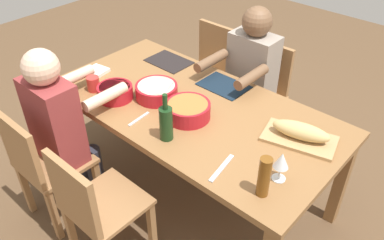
{
  "coord_description": "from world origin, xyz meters",
  "views": [
    {
      "loc": [
        1.37,
        -1.53,
        2.14
      ],
      "look_at": [
        0.0,
        0.0,
        0.63
      ],
      "focal_mm": 36.97,
      "sensor_mm": 36.0,
      "label": 1
    }
  ],
  "objects_px": {
    "diner_near_left": "(61,122)",
    "diner_far_center": "(249,75)",
    "beer_bottle": "(264,177)",
    "napkin_stack": "(96,71)",
    "serving_bowl_salad": "(115,91)",
    "cup_near_left": "(93,84)",
    "dining_table": "(192,116)",
    "wine_bottle": "(166,123)",
    "chair_far_center": "(260,90)",
    "wine_glass": "(281,162)",
    "serving_bowl_pasta": "(157,90)",
    "chair_far_left": "(209,69)",
    "cutting_board": "(299,139)",
    "chair_near_left": "(42,163)",
    "bread_loaf": "(301,131)",
    "serving_bowl_fruit": "(188,110)",
    "chair_near_center": "(94,206)"
  },
  "relations": [
    {
      "from": "wine_bottle",
      "to": "serving_bowl_pasta",
      "type": "bearing_deg",
      "value": 143.36
    },
    {
      "from": "serving_bowl_fruit",
      "to": "serving_bowl_pasta",
      "type": "xyz_separation_m",
      "value": [
        -0.3,
        0.03,
        -0.0
      ]
    },
    {
      "from": "serving_bowl_salad",
      "to": "chair_far_left",
      "type": "bearing_deg",
      "value": 94.93
    },
    {
      "from": "beer_bottle",
      "to": "napkin_stack",
      "type": "bearing_deg",
      "value": 172.88
    },
    {
      "from": "cutting_board",
      "to": "chair_far_left",
      "type": "bearing_deg",
      "value": 151.17
    },
    {
      "from": "dining_table",
      "to": "wine_bottle",
      "type": "distance_m",
      "value": 0.4
    },
    {
      "from": "chair_near_center",
      "to": "diner_near_left",
      "type": "bearing_deg",
      "value": 160.56
    },
    {
      "from": "chair_near_left",
      "to": "wine_glass",
      "type": "distance_m",
      "value": 1.46
    },
    {
      "from": "wine_bottle",
      "to": "wine_glass",
      "type": "distance_m",
      "value": 0.66
    },
    {
      "from": "chair_near_left",
      "to": "bread_loaf",
      "type": "bearing_deg",
      "value": 38.47
    },
    {
      "from": "chair_far_left",
      "to": "serving_bowl_pasta",
      "type": "xyz_separation_m",
      "value": [
        0.28,
        -0.88,
        0.31
      ]
    },
    {
      "from": "chair_far_center",
      "to": "wine_bottle",
      "type": "relative_size",
      "value": 2.93
    },
    {
      "from": "chair_near_center",
      "to": "diner_far_center",
      "type": "height_order",
      "value": "diner_far_center"
    },
    {
      "from": "beer_bottle",
      "to": "wine_glass",
      "type": "relative_size",
      "value": 1.33
    },
    {
      "from": "serving_bowl_salad",
      "to": "wine_glass",
      "type": "bearing_deg",
      "value": 3.25
    },
    {
      "from": "chair_near_left",
      "to": "chair_far_center",
      "type": "distance_m",
      "value": 1.69
    },
    {
      "from": "dining_table",
      "to": "cutting_board",
      "type": "xyz_separation_m",
      "value": [
        0.67,
        0.15,
        0.09
      ]
    },
    {
      "from": "serving_bowl_pasta",
      "to": "beer_bottle",
      "type": "height_order",
      "value": "beer_bottle"
    },
    {
      "from": "chair_near_left",
      "to": "cup_near_left",
      "type": "distance_m",
      "value": 0.6
    },
    {
      "from": "dining_table",
      "to": "chair_near_left",
      "type": "bearing_deg",
      "value": -122.93
    },
    {
      "from": "diner_near_left",
      "to": "wine_bottle",
      "type": "bearing_deg",
      "value": 24.3
    },
    {
      "from": "serving_bowl_salad",
      "to": "beer_bottle",
      "type": "distance_m",
      "value": 1.18
    },
    {
      "from": "serving_bowl_fruit",
      "to": "wine_bottle",
      "type": "bearing_deg",
      "value": -78.46
    },
    {
      "from": "serving_bowl_salad",
      "to": "cup_near_left",
      "type": "height_order",
      "value": "cup_near_left"
    },
    {
      "from": "diner_near_left",
      "to": "chair_far_center",
      "type": "distance_m",
      "value": 1.53
    },
    {
      "from": "dining_table",
      "to": "diner_near_left",
      "type": "relative_size",
      "value": 1.58
    },
    {
      "from": "diner_near_left",
      "to": "diner_far_center",
      "type": "distance_m",
      "value": 1.34
    },
    {
      "from": "cutting_board",
      "to": "serving_bowl_pasta",
      "type": "bearing_deg",
      "value": -166.13
    },
    {
      "from": "diner_near_left",
      "to": "serving_bowl_pasta",
      "type": "height_order",
      "value": "diner_near_left"
    },
    {
      "from": "diner_far_center",
      "to": "wine_glass",
      "type": "relative_size",
      "value": 7.23
    },
    {
      "from": "chair_near_left",
      "to": "diner_near_left",
      "type": "distance_m",
      "value": 0.28
    },
    {
      "from": "diner_far_center",
      "to": "napkin_stack",
      "type": "height_order",
      "value": "diner_far_center"
    },
    {
      "from": "cup_near_left",
      "to": "serving_bowl_pasta",
      "type": "bearing_deg",
      "value": 30.22
    },
    {
      "from": "serving_bowl_salad",
      "to": "beer_bottle",
      "type": "height_order",
      "value": "beer_bottle"
    },
    {
      "from": "bread_loaf",
      "to": "diner_near_left",
      "type": "bearing_deg",
      "value": -147.34
    },
    {
      "from": "bread_loaf",
      "to": "serving_bowl_salad",
      "type": "bearing_deg",
      "value": -159.74
    },
    {
      "from": "serving_bowl_fruit",
      "to": "cup_near_left",
      "type": "distance_m",
      "value": 0.7
    },
    {
      "from": "beer_bottle",
      "to": "diner_far_center",
      "type": "bearing_deg",
      "value": 128.03
    },
    {
      "from": "cutting_board",
      "to": "wine_bottle",
      "type": "relative_size",
      "value": 1.38
    },
    {
      "from": "diner_far_center",
      "to": "wine_glass",
      "type": "distance_m",
      "value": 1.12
    },
    {
      "from": "chair_far_center",
      "to": "serving_bowl_salad",
      "type": "bearing_deg",
      "value": -111.92
    },
    {
      "from": "wine_bottle",
      "to": "cup_near_left",
      "type": "xyz_separation_m",
      "value": [
        -0.72,
        0.04,
        -0.06
      ]
    },
    {
      "from": "chair_near_center",
      "to": "cutting_board",
      "type": "xyz_separation_m",
      "value": [
        0.67,
        0.95,
        0.27
      ]
    },
    {
      "from": "chair_far_left",
      "to": "chair_near_left",
      "type": "distance_m",
      "value": 1.61
    },
    {
      "from": "chair_near_left",
      "to": "cutting_board",
      "type": "distance_m",
      "value": 1.55
    },
    {
      "from": "chair_far_left",
      "to": "wine_glass",
      "type": "xyz_separation_m",
      "value": [
        1.27,
        -1.0,
        0.37
      ]
    },
    {
      "from": "diner_far_center",
      "to": "wine_glass",
      "type": "bearing_deg",
      "value": -47.27
    },
    {
      "from": "diner_near_left",
      "to": "cup_near_left",
      "type": "distance_m",
      "value": 0.35
    },
    {
      "from": "napkin_stack",
      "to": "serving_bowl_salad",
      "type": "bearing_deg",
      "value": -18.34
    },
    {
      "from": "chair_far_center",
      "to": "cup_near_left",
      "type": "height_order",
      "value": "chair_far_center"
    }
  ]
}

